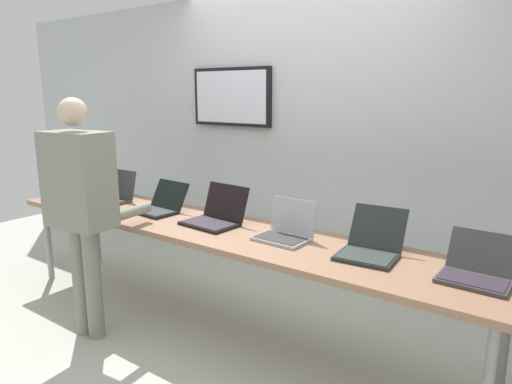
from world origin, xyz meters
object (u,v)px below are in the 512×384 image
at_px(workbench, 218,233).
at_px(laptop_station_3, 286,230).
at_px(laptop_station_1, 160,205).
at_px(laptop_station_2, 216,215).
at_px(laptop_station_5, 477,270).
at_px(person, 81,197).
at_px(laptop_station_4, 371,245).
at_px(laptop_station_0, 114,195).
at_px(equipment_box, 84,175).

height_order(workbench, laptop_station_3, laptop_station_3).
xyz_separation_m(laptop_station_1, laptop_station_2, (0.57, 0.00, 0.01)).
distance_m(laptop_station_5, person, 2.37).
relative_size(laptop_station_4, person, 0.26).
bearing_deg(laptop_station_2, laptop_station_0, -180.00).
bearing_deg(laptop_station_5, equipment_box, 179.98).
relative_size(equipment_box, laptop_station_0, 1.25).
relative_size(workbench, laptop_station_1, 10.15).
height_order(equipment_box, laptop_station_1, equipment_box).
height_order(laptop_station_0, laptop_station_3, laptop_station_0).
distance_m(laptop_station_0, laptop_station_2, 1.14).
bearing_deg(laptop_station_5, laptop_station_1, -179.79).
distance_m(laptop_station_0, laptop_station_1, 0.57).
bearing_deg(laptop_station_2, laptop_station_1, -179.79).
bearing_deg(workbench, person, -135.77).
relative_size(workbench, laptop_station_3, 11.15).
distance_m(laptop_station_1, laptop_station_5, 2.27).
height_order(laptop_station_3, laptop_station_5, laptop_station_3).
xyz_separation_m(laptop_station_0, laptop_station_2, (1.14, 0.00, 0.00)).
distance_m(laptop_station_0, person, 0.91).
relative_size(laptop_station_3, laptop_station_5, 1.01).
xyz_separation_m(laptop_station_3, laptop_station_4, (0.55, 0.03, 0.00)).
height_order(equipment_box, laptop_station_4, equipment_box).
xyz_separation_m(equipment_box, laptop_station_0, (0.42, -0.01, -0.13)).
height_order(laptop_station_2, person, person).
xyz_separation_m(laptop_station_0, laptop_station_4, (2.28, 0.03, -0.00)).
distance_m(equipment_box, laptop_station_1, 1.00).
bearing_deg(person, workbench, 44.23).
bearing_deg(laptop_station_3, laptop_station_2, 179.88).
xyz_separation_m(laptop_station_2, laptop_station_4, (1.14, 0.03, -0.00)).
height_order(laptop_station_0, laptop_station_1, laptop_station_0).
bearing_deg(workbench, laptop_station_2, 141.30).
relative_size(laptop_station_0, laptop_station_2, 0.79).
bearing_deg(laptop_station_3, person, -149.61).
bearing_deg(laptop_station_2, person, -129.93).
bearing_deg(equipment_box, laptop_station_5, -0.02).
bearing_deg(equipment_box, laptop_station_2, -0.27).
xyz_separation_m(laptop_station_4, laptop_station_5, (0.56, -0.03, -0.01)).
relative_size(equipment_box, laptop_station_2, 0.99).
bearing_deg(person, laptop_station_2, 50.07).
xyz_separation_m(equipment_box, laptop_station_1, (0.99, -0.01, -0.14)).
distance_m(laptop_station_3, laptop_station_5, 1.11).
bearing_deg(laptop_station_1, person, -89.61).
height_order(workbench, laptop_station_0, laptop_station_0).
height_order(laptop_station_3, person, person).
distance_m(workbench, person, 0.93).
distance_m(laptop_station_1, laptop_station_2, 0.57).
bearing_deg(laptop_station_2, laptop_station_3, -0.12).
relative_size(equipment_box, laptop_station_4, 0.94).
bearing_deg(laptop_station_4, laptop_station_5, -2.65).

